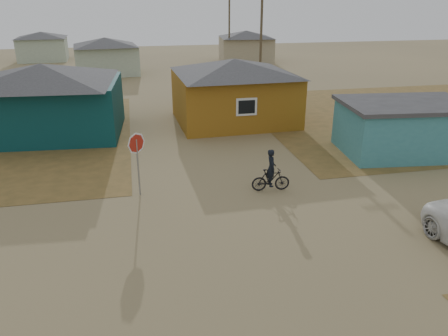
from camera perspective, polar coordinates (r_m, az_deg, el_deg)
The scene contains 12 objects.
ground at distance 14.72m, azimuth 4.23°, elevation -8.81°, with size 120.00×120.00×0.00m, color #8F7C52.
grass_ne at distance 31.63m, azimuth 22.63°, elevation 6.35°, with size 20.00×18.00×0.00m, color brown.
house_teal at distance 26.67m, azimuth -22.33°, elevation 8.36°, with size 8.93×7.08×4.00m.
house_yellow at distance 27.42m, azimuth 1.35°, elevation 10.17°, with size 7.72×6.76×3.90m.
shed_turquoise at distance 23.64m, azimuth 22.54°, elevation 4.92°, with size 6.71×4.93×2.60m.
house_pale_west at distance 46.56m, azimuth -15.14°, elevation 14.00°, with size 7.04×6.15×3.60m.
house_beige_east at distance 54.21m, azimuth 2.88°, elevation 15.67°, with size 6.95×6.05×3.60m.
house_pale_north at distance 59.35m, azimuth -22.62°, elevation 14.53°, with size 6.28×5.81×3.40m.
utility_pole_near at distance 35.80m, azimuth 4.85°, elevation 16.24°, with size 1.40×0.20×8.00m.
utility_pole_far at distance 51.50m, azimuth 0.69°, elevation 17.93°, with size 1.40×0.20×8.00m.
stop_sign at distance 17.13m, azimuth -11.32°, elevation 2.32°, with size 0.82×0.29×2.60m.
cyclist at distance 17.75m, azimuth 6.14°, elevation -1.02°, with size 1.60×0.60×1.77m.
Camera 1 is at (-3.66, -12.17, 7.44)m, focal length 35.00 mm.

